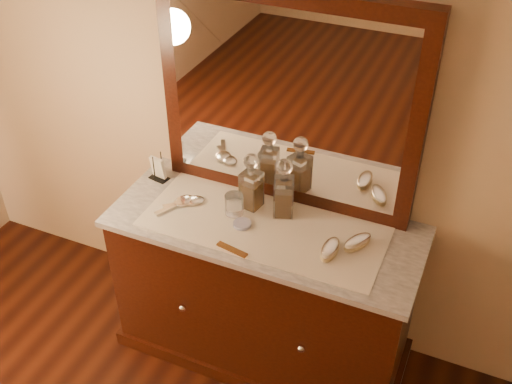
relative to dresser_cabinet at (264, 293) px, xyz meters
The scene contains 18 objects.
dresser_cabinet is the anchor object (origin of this frame).
dresser_plinth 0.37m from the dresser_cabinet, ahead, with size 1.46×0.59×0.08m, color black.
knob_left 0.42m from the dresser_cabinet, 136.47° to the right, with size 0.04×0.04×0.04m, color silver.
knob_right 0.42m from the dresser_cabinet, 43.53° to the right, with size 0.04×0.04×0.04m, color silver.
marble_top 0.42m from the dresser_cabinet, ahead, with size 1.44×0.59×0.03m, color silver.
mirror_frame 0.97m from the dresser_cabinet, 90.00° to the left, with size 1.20×0.08×1.00m, color black.
mirror_glass 0.96m from the dresser_cabinet, 90.00° to the left, with size 1.06×0.01×0.86m, color white.
lace_runner 0.44m from the dresser_cabinet, 90.00° to the right, with size 1.10×0.45×0.00m, color white.
pin_dish 0.46m from the dresser_cabinet, 150.08° to the right, with size 0.08×0.08×0.01m, color white.
comb 0.50m from the dresser_cabinet, 104.90° to the right, with size 0.15×0.03×0.01m, color brown.
napkin_rack 0.81m from the dresser_cabinet, 169.17° to the left, with size 0.10×0.07×0.14m.
decanter_left 0.57m from the dresser_cabinet, 138.00° to the left, with size 0.10×0.10×0.29m.
decanter_right 0.57m from the dresser_cabinet, 65.03° to the left, with size 0.12×0.12×0.30m.
brush_near 0.58m from the dresser_cabinet, 12.24° to the right, with size 0.07×0.15×0.04m.
brush_far 0.63m from the dresser_cabinet, ahead, with size 0.13×0.17×0.04m.
hand_mirror_outer 0.62m from the dresser_cabinet, behind, with size 0.14×0.21×0.02m.
hand_mirror_inner 0.59m from the dresser_cabinet, behind, with size 0.18×0.17×0.02m.
tumblers 0.52m from the dresser_cabinet, behind, with size 0.09×0.09×0.10m.
Camera 1 is at (0.81, -0.01, 2.61)m, focal length 42.62 mm.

